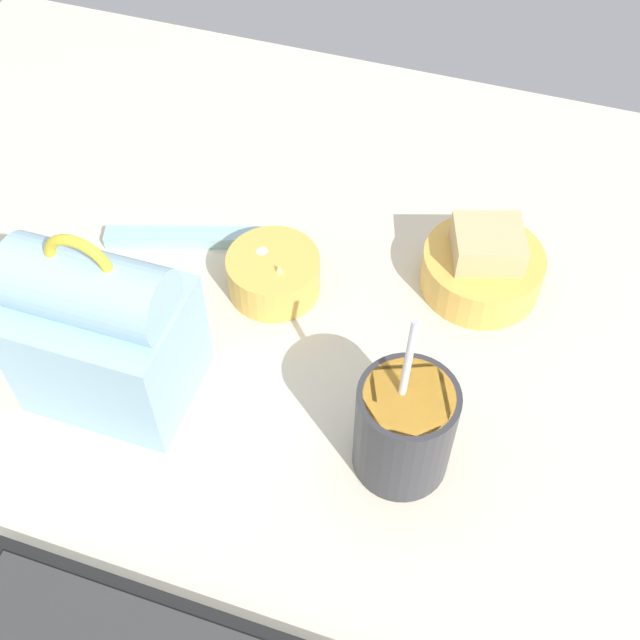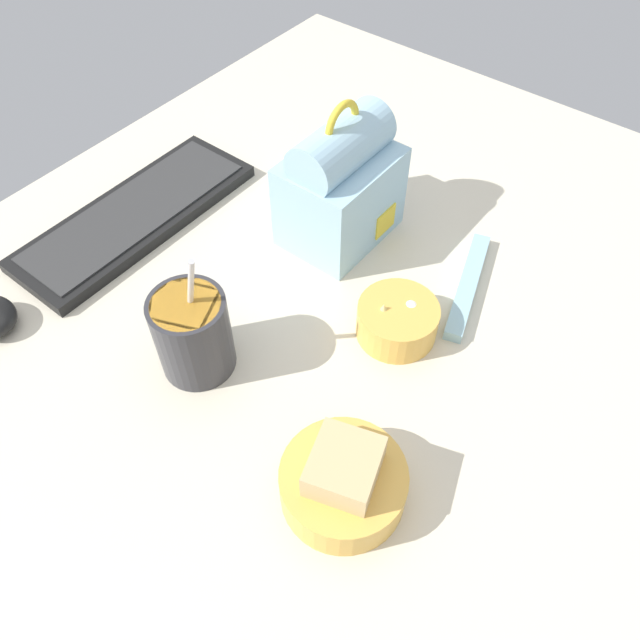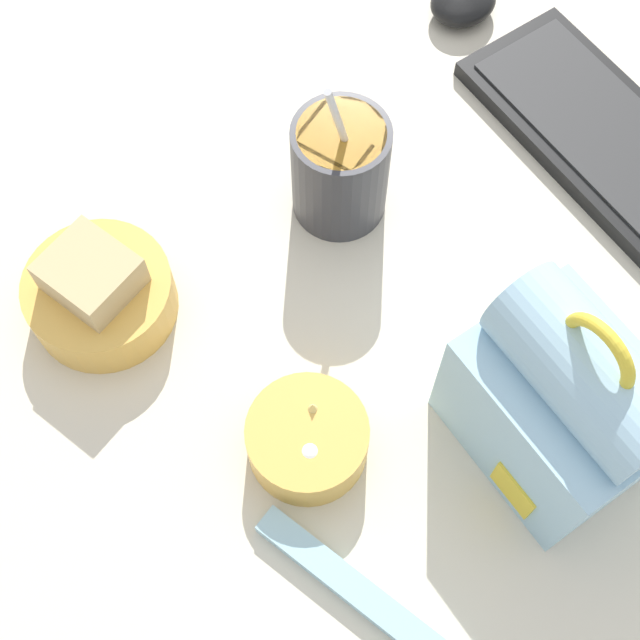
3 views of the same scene
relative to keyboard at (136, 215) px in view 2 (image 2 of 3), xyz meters
The scene contains 7 objects.
desk_surface 34.81cm from the keyboard, 89.95° to the right, with size 140.00×110.00×2.00cm.
keyboard is the anchor object (origin of this frame).
lunch_bag 32.00cm from the keyboard, 56.66° to the right, with size 16.03×12.53×21.81cm.
soup_cup 29.83cm from the keyboard, 115.87° to the right, with size 9.25×9.25×18.97cm.
bento_bowl_sandwich 53.61cm from the keyboard, 107.07° to the right, with size 13.57×13.57×8.51cm.
bento_bowl_snacks 43.75cm from the keyboard, 81.63° to the right, with size 10.47×10.47×5.83cm.
chopstick_case 50.55cm from the keyboard, 68.07° to the right, with size 19.32×8.27×1.60cm.
Camera 2 is at (-39.18, -31.78, 66.81)cm, focal length 35.00 mm.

